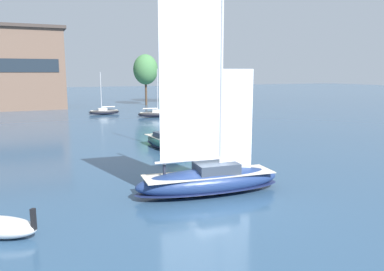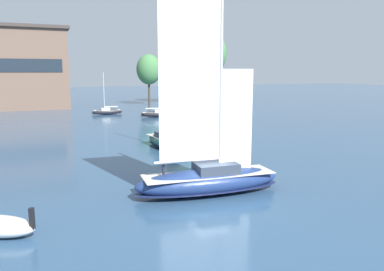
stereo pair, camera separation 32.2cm
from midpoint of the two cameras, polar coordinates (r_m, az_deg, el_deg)
ground_plane at (r=26.60m, az=2.26°, el=-8.80°), size 400.00×400.00×0.00m
tree_shore_left at (r=103.00m, az=2.12°, el=12.30°), size 9.16×9.16×18.85m
tree_shore_center at (r=97.76m, az=-7.18°, el=9.93°), size 6.27×6.27×12.90m
tree_shore_right at (r=102.05m, az=-2.35°, el=12.48°), size 9.35×9.35×19.24m
sailboat_main at (r=26.27m, az=2.31°, el=-6.44°), size 10.76×3.80×14.50m
sailboat_moored_mid_channel at (r=71.30m, az=-5.75°, el=3.32°), size 6.78×3.02×9.03m
sailboat_moored_far_slip at (r=77.23m, az=-13.36°, el=3.56°), size 6.16×1.93×8.41m
sailboat_moored_outer_mooring at (r=41.60m, az=-4.27°, el=-0.92°), size 3.31×8.81×11.83m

